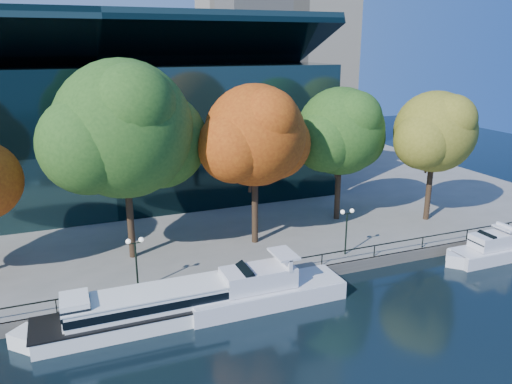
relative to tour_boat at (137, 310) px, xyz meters
name	(u,v)px	position (x,y,z in m)	size (l,w,h in m)	color
ground	(215,320)	(5.05, -1.22, -1.23)	(160.00, 160.00, 0.00)	black
promenade	(135,182)	(5.05, 35.15, -0.73)	(90.00, 67.08, 1.00)	slate
railing	(202,275)	(5.05, 2.03, 0.70)	(88.20, 0.08, 0.99)	black
convention_building	(101,130)	(1.05, 30.56, 7.27)	(50.00, 24.57, 21.43)	black
tour_boat	(137,310)	(0.00, 0.00, 0.00)	(15.29, 3.41, 2.90)	white
cruiser_near	(259,289)	(8.69, -0.22, -0.08)	(12.85, 3.31, 3.72)	silver
cruiser_far	(491,249)	(30.46, -0.47, -0.27)	(9.33, 2.59, 3.05)	silver
tree_2	(127,132)	(1.36, 9.36, 10.33)	(13.59, 11.14, 16.22)	black
tree_3	(257,137)	(12.05, 8.63, 9.31)	(10.88, 8.93, 14.08)	black
tree_4	(342,133)	(22.12, 11.39, 8.59)	(10.69, 8.77, 13.29)	black
tree_5	(436,133)	(30.53, 7.88, 8.58)	(9.87, 8.10, 12.94)	black
lamp_1	(136,252)	(0.60, 3.28, 2.75)	(1.26, 0.36, 4.03)	black
lamp_2	(347,221)	(17.99, 3.28, 2.75)	(1.26, 0.36, 4.03)	black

